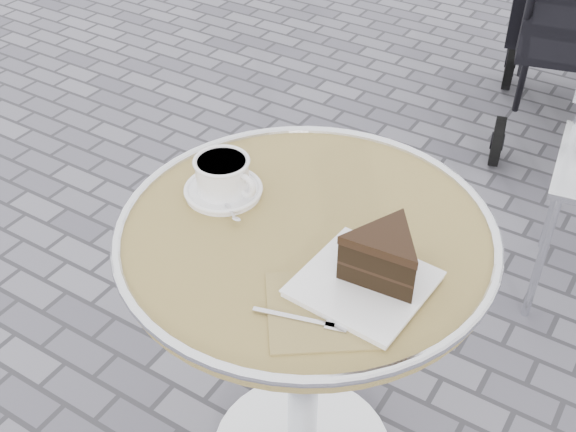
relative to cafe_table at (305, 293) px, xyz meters
The scene contains 3 objects.
cafe_table is the anchor object (origin of this frame).
cappuccino_set 0.28m from the cafe_table, behind, with size 0.16×0.15×0.08m.
cake_plate_set 0.28m from the cafe_table, 19.86° to the right, with size 0.29×0.34×0.11m.
Camera 1 is at (0.52, -0.89, 1.59)m, focal length 45.00 mm.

